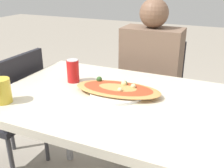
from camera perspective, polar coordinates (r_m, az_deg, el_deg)
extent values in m
cube|color=beige|center=(1.28, -0.91, -3.41)|extent=(1.09, 0.79, 0.04)
cylinder|color=#99999E|center=(1.94, -9.74, -7.09)|extent=(0.05, 0.05, 0.73)
cylinder|color=#99999E|center=(1.68, 20.28, -13.46)|extent=(0.05, 0.05, 0.73)
cube|color=black|center=(1.97, 8.23, -4.30)|extent=(0.40, 0.40, 0.04)
cube|color=black|center=(2.05, 10.05, 3.68)|extent=(0.38, 0.03, 0.42)
cylinder|color=#38383D|center=(1.91, 11.38, -13.42)|extent=(0.03, 0.03, 0.42)
cylinder|color=#38383D|center=(1.99, 1.65, -11.33)|extent=(0.03, 0.03, 0.42)
cylinder|color=#38383D|center=(2.19, 13.49, -8.56)|extent=(0.03, 0.03, 0.42)
cylinder|color=#38383D|center=(2.26, 4.99, -6.95)|extent=(0.03, 0.03, 0.42)
cube|color=black|center=(1.93, -22.00, -6.39)|extent=(0.40, 0.40, 0.04)
cube|color=black|center=(1.71, -18.73, -0.93)|extent=(0.03, 0.38, 0.42)
cylinder|color=#38383D|center=(2.25, -21.21, -8.72)|extent=(0.03, 0.03, 0.42)
cylinder|color=#38383D|center=(1.84, -20.91, -16.06)|extent=(0.03, 0.03, 0.42)
cylinder|color=#38383D|center=(2.04, -14.25, -11.09)|extent=(0.03, 0.03, 0.42)
cylinder|color=#2D2D38|center=(1.96, 9.48, -11.60)|extent=(0.10, 0.10, 0.46)
cylinder|color=#2D2D38|center=(2.00, 4.45, -10.55)|extent=(0.10, 0.10, 0.46)
cube|color=brown|center=(1.83, 8.45, 3.55)|extent=(0.40, 0.21, 0.55)
sphere|color=brown|center=(1.75, 9.14, 15.00)|extent=(0.19, 0.19, 0.19)
cylinder|color=white|center=(1.30, 1.22, -1.79)|extent=(0.28, 0.28, 0.01)
ellipsoid|color=tan|center=(1.29, 1.23, -1.10)|extent=(0.45, 0.24, 0.02)
ellipsoid|color=#B24223|center=(1.29, 1.23, -0.86)|extent=(0.37, 0.20, 0.01)
sphere|color=beige|center=(1.32, 2.65, 0.11)|extent=(0.03, 0.03, 0.03)
sphere|color=beige|center=(1.29, 4.66, -0.52)|extent=(0.03, 0.03, 0.03)
sphere|color=#335928|center=(1.32, 2.78, 0.15)|extent=(0.03, 0.03, 0.03)
sphere|color=#335928|center=(1.37, -2.80, 1.03)|extent=(0.03, 0.03, 0.03)
sphere|color=beige|center=(1.25, 1.76, -1.31)|extent=(0.03, 0.03, 0.03)
cylinder|color=red|center=(1.44, -8.49, 2.80)|extent=(0.07, 0.07, 0.12)
cylinder|color=silver|center=(1.43, -8.63, 5.17)|extent=(0.06, 0.06, 0.00)
cylinder|color=gold|center=(1.29, -22.87, -1.36)|extent=(0.08, 0.08, 0.11)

